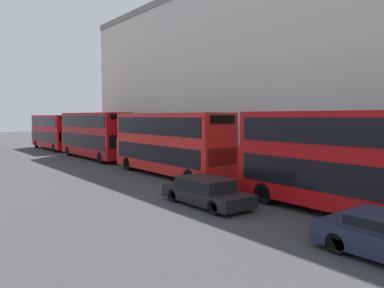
{
  "coord_description": "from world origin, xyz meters",
  "views": [
    {
      "loc": [
        -12.54,
        -3.27,
        4.09
      ],
      "look_at": [
        0.48,
        13.87,
        2.47
      ],
      "focal_mm": 35.0,
      "sensor_mm": 36.0,
      "label": 1
    }
  ],
  "objects_px": {
    "bus_second_in_queue": "(169,141)",
    "bus_leading": "(356,159)",
    "bus_trailing": "(54,131)",
    "car_hatchback": "(206,191)",
    "pedestrian": "(245,169)",
    "bus_third_in_queue": "(94,133)"
  },
  "relations": [
    {
      "from": "bus_leading",
      "to": "bus_trailing",
      "type": "relative_size",
      "value": 1.01
    },
    {
      "from": "bus_leading",
      "to": "car_hatchback",
      "type": "height_order",
      "value": "bus_leading"
    },
    {
      "from": "bus_second_in_queue",
      "to": "bus_leading",
      "type": "bearing_deg",
      "value": -90.0
    },
    {
      "from": "bus_second_in_queue",
      "to": "bus_third_in_queue",
      "type": "relative_size",
      "value": 0.97
    },
    {
      "from": "bus_leading",
      "to": "car_hatchback",
      "type": "xyz_separation_m",
      "value": [
        -3.4,
        5.25,
        -1.7
      ]
    },
    {
      "from": "bus_trailing",
      "to": "pedestrian",
      "type": "distance_m",
      "value": 30.1
    },
    {
      "from": "bus_leading",
      "to": "bus_third_in_queue",
      "type": "relative_size",
      "value": 0.95
    },
    {
      "from": "bus_leading",
      "to": "bus_trailing",
      "type": "bearing_deg",
      "value": 90.0
    },
    {
      "from": "bus_second_in_queue",
      "to": "bus_third_in_queue",
      "type": "height_order",
      "value": "bus_third_in_queue"
    },
    {
      "from": "bus_trailing",
      "to": "pedestrian",
      "type": "bearing_deg",
      "value": -85.11
    },
    {
      "from": "bus_third_in_queue",
      "to": "car_hatchback",
      "type": "relative_size",
      "value": 2.44
    },
    {
      "from": "bus_third_in_queue",
      "to": "bus_trailing",
      "type": "distance_m",
      "value": 12.38
    },
    {
      "from": "bus_trailing",
      "to": "pedestrian",
      "type": "xyz_separation_m",
      "value": [
        2.56,
        -29.95,
        -1.55
      ]
    },
    {
      "from": "bus_third_in_queue",
      "to": "car_hatchback",
      "type": "distance_m",
      "value": 21.31
    },
    {
      "from": "bus_trailing",
      "to": "car_hatchback",
      "type": "height_order",
      "value": "bus_trailing"
    },
    {
      "from": "bus_second_in_queue",
      "to": "bus_trailing",
      "type": "bearing_deg",
      "value": 90.0
    },
    {
      "from": "bus_second_in_queue",
      "to": "pedestrian",
      "type": "height_order",
      "value": "bus_second_in_queue"
    },
    {
      "from": "bus_trailing",
      "to": "car_hatchback",
      "type": "relative_size",
      "value": 2.29
    },
    {
      "from": "bus_second_in_queue",
      "to": "pedestrian",
      "type": "distance_m",
      "value": 5.59
    },
    {
      "from": "bus_leading",
      "to": "bus_trailing",
      "type": "xyz_separation_m",
      "value": [
        0.0,
        38.59,
        -0.06
      ]
    },
    {
      "from": "bus_second_in_queue",
      "to": "pedestrian",
      "type": "xyz_separation_m",
      "value": [
        2.56,
        -4.71,
        -1.6
      ]
    },
    {
      "from": "bus_leading",
      "to": "bus_second_in_queue",
      "type": "distance_m",
      "value": 13.35
    }
  ]
}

